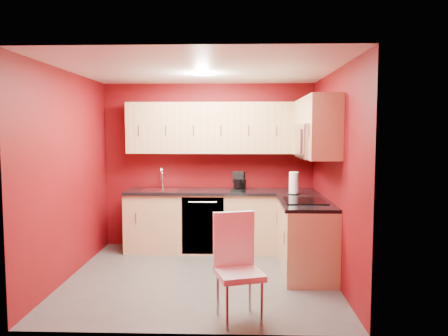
# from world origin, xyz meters

# --- Properties ---
(floor) EXTENTS (3.20, 3.20, 0.00)m
(floor) POSITION_xyz_m (0.00, 0.00, 0.00)
(floor) COLOR #4C4947
(floor) RESTS_ON ground
(ceiling) EXTENTS (3.20, 3.20, 0.00)m
(ceiling) POSITION_xyz_m (0.00, 0.00, 2.50)
(ceiling) COLOR white
(ceiling) RESTS_ON wall_back
(wall_back) EXTENTS (3.20, 0.00, 3.20)m
(wall_back) POSITION_xyz_m (0.00, 1.50, 1.25)
(wall_back) COLOR maroon
(wall_back) RESTS_ON floor
(wall_front) EXTENTS (3.20, 0.00, 3.20)m
(wall_front) POSITION_xyz_m (0.00, -1.50, 1.25)
(wall_front) COLOR maroon
(wall_front) RESTS_ON floor
(wall_left) EXTENTS (0.00, 3.00, 3.00)m
(wall_left) POSITION_xyz_m (-1.60, 0.00, 1.25)
(wall_left) COLOR maroon
(wall_left) RESTS_ON floor
(wall_right) EXTENTS (0.00, 3.00, 3.00)m
(wall_right) POSITION_xyz_m (1.60, 0.00, 1.25)
(wall_right) COLOR maroon
(wall_right) RESTS_ON floor
(base_cabinets_back) EXTENTS (2.80, 0.60, 0.87)m
(base_cabinets_back) POSITION_xyz_m (0.20, 1.20, 0.43)
(base_cabinets_back) COLOR tan
(base_cabinets_back) RESTS_ON floor
(base_cabinets_right) EXTENTS (0.60, 1.30, 0.87)m
(base_cabinets_right) POSITION_xyz_m (1.30, 0.25, 0.43)
(base_cabinets_right) COLOR tan
(base_cabinets_right) RESTS_ON floor
(countertop_back) EXTENTS (2.80, 0.63, 0.04)m
(countertop_back) POSITION_xyz_m (0.20, 1.19, 0.89)
(countertop_back) COLOR black
(countertop_back) RESTS_ON base_cabinets_back
(countertop_right) EXTENTS (0.63, 1.27, 0.04)m
(countertop_right) POSITION_xyz_m (1.29, 0.23, 0.89)
(countertop_right) COLOR black
(countertop_right) RESTS_ON base_cabinets_right
(upper_cabinets_back) EXTENTS (2.80, 0.35, 0.75)m
(upper_cabinets_back) POSITION_xyz_m (0.20, 1.32, 1.83)
(upper_cabinets_back) COLOR tan
(upper_cabinets_back) RESTS_ON wall_back
(upper_cabinets_right) EXTENTS (0.35, 1.55, 0.75)m
(upper_cabinets_right) POSITION_xyz_m (1.42, 0.44, 1.89)
(upper_cabinets_right) COLOR tan
(upper_cabinets_right) RESTS_ON wall_right
(microwave) EXTENTS (0.42, 0.76, 0.42)m
(microwave) POSITION_xyz_m (1.39, 0.20, 1.66)
(microwave) COLOR silver
(microwave) RESTS_ON upper_cabinets_right
(cooktop) EXTENTS (0.50, 0.55, 0.01)m
(cooktop) POSITION_xyz_m (1.28, 0.20, 0.92)
(cooktop) COLOR black
(cooktop) RESTS_ON countertop_right
(sink) EXTENTS (0.52, 0.42, 0.35)m
(sink) POSITION_xyz_m (-0.70, 1.20, 0.94)
(sink) COLOR silver
(sink) RESTS_ON countertop_back
(dishwasher_front) EXTENTS (0.60, 0.02, 0.82)m
(dishwasher_front) POSITION_xyz_m (-0.05, 0.91, 0.43)
(dishwasher_front) COLOR black
(dishwasher_front) RESTS_ON base_cabinets_back
(downlight) EXTENTS (0.20, 0.20, 0.01)m
(downlight) POSITION_xyz_m (0.00, 0.30, 2.48)
(downlight) COLOR white
(downlight) RESTS_ON ceiling
(coffee_maker) EXTENTS (0.22, 0.26, 0.28)m
(coffee_maker) POSITION_xyz_m (0.44, 1.11, 1.05)
(coffee_maker) COLOR black
(coffee_maker) RESTS_ON countertop_back
(napkin_holder) EXTENTS (0.19, 0.19, 0.15)m
(napkin_holder) POSITION_xyz_m (0.48, 1.28, 0.99)
(napkin_holder) COLOR black
(napkin_holder) RESTS_ON countertop_back
(paper_towel) EXTENTS (0.23, 0.23, 0.31)m
(paper_towel) POSITION_xyz_m (1.22, 0.83, 1.06)
(paper_towel) COLOR white
(paper_towel) RESTS_ON countertop_right
(dining_chair) EXTENTS (0.51, 0.52, 1.00)m
(dining_chair) POSITION_xyz_m (0.46, -1.20, 0.50)
(dining_chair) COLOR white
(dining_chair) RESTS_ON floor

